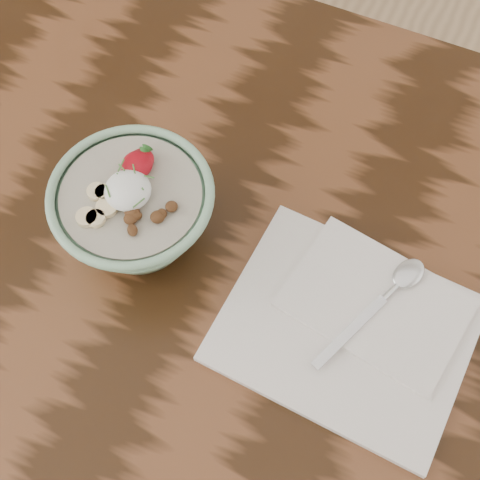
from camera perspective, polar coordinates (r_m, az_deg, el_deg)
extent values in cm
cube|color=black|center=(86.74, -3.76, -0.36)|extent=(160.00, 90.00, 4.00)
cylinder|color=#86B491|center=(85.17, -8.39, 0.46)|extent=(8.45, 8.45, 1.21)
torus|color=#86B491|center=(76.68, -9.35, 3.88)|extent=(19.22, 19.22, 1.11)
cylinder|color=beige|center=(77.19, -9.28, 3.65)|extent=(16.30, 16.30, 1.01)
ellipsoid|color=white|center=(75.90, -9.55, 4.20)|extent=(5.29, 5.29, 2.91)
ellipsoid|color=#9B0712|center=(78.07, -8.46, 6.72)|extent=(3.03, 3.33, 1.66)
cone|color=#286623|center=(78.45, -8.02, 7.60)|extent=(1.40, 1.03, 1.52)
ellipsoid|color=#9B0712|center=(77.61, -8.79, 6.34)|extent=(3.59, 3.95, 1.97)
cone|color=#286623|center=(78.09, -8.26, 7.37)|extent=(1.40, 1.03, 1.52)
cylinder|color=beige|center=(77.20, -12.13, 4.06)|extent=(2.22, 2.22, 0.70)
cylinder|color=beige|center=(75.75, -12.95, 1.91)|extent=(2.40, 2.40, 0.70)
cylinder|color=beige|center=(75.90, -11.30, 2.73)|extent=(2.43, 2.43, 0.70)
cylinder|color=beige|center=(75.44, -12.21, 1.80)|extent=(2.13, 2.13, 0.70)
cylinder|color=beige|center=(76.96, -11.51, 3.98)|extent=(2.04, 2.04, 0.70)
ellipsoid|color=#5B331A|center=(73.82, -9.17, 0.85)|extent=(1.91, 1.95, 0.81)
ellipsoid|color=#5B331A|center=(74.67, -8.88, 2.04)|extent=(1.83, 1.79, 0.90)
ellipsoid|color=#5B331A|center=(74.77, -5.87, 2.86)|extent=(1.56, 1.59, 0.86)
ellipsoid|color=#5B331A|center=(74.21, -7.06, 1.96)|extent=(1.96, 1.95, 1.08)
ellipsoid|color=#5B331A|center=(75.00, -9.29, 2.37)|extent=(1.65, 1.68, 1.01)
ellipsoid|color=#5B331A|center=(74.56, -9.32, 1.83)|extent=(2.21, 2.20, 0.80)
ellipsoid|color=#5B331A|center=(74.74, -9.39, 1.91)|extent=(1.23, 1.45, 0.79)
ellipsoid|color=#5B331A|center=(74.48, -6.69, 2.24)|extent=(1.65, 1.69, 0.98)
ellipsoid|color=#5B331A|center=(74.96, -9.12, 2.36)|extent=(2.12, 2.10, 1.10)
cylinder|color=#457933|center=(76.09, -9.03, 5.95)|extent=(1.08, 1.29, 0.23)
cylinder|color=#457933|center=(74.95, -8.61, 4.72)|extent=(1.24, 1.13, 0.23)
cylinder|color=#457933|center=(74.54, -9.86, 3.87)|extent=(1.41, 0.96, 0.23)
cylinder|color=#457933|center=(75.08, -11.21, 4.12)|extent=(1.35, 1.33, 0.24)
cylinder|color=#457933|center=(75.48, -10.01, 4.98)|extent=(0.42, 1.44, 0.23)
cylinder|color=#457933|center=(75.32, -7.76, 5.37)|extent=(1.19, 0.35, 0.22)
cylinder|color=#457933|center=(74.84, -9.64, 4.31)|extent=(1.47, 0.21, 0.23)
cylinder|color=#457933|center=(74.88, -8.52, 4.66)|extent=(1.39, 0.99, 0.23)
cylinder|color=#457933|center=(76.65, -10.11, 6.30)|extent=(0.39, 1.78, 0.24)
cylinder|color=#457933|center=(75.76, -10.23, 5.24)|extent=(1.26, 1.01, 0.23)
cylinder|color=#457933|center=(73.71, -8.63, 3.15)|extent=(0.78, 1.62, 0.24)
cylinder|color=#457933|center=(76.48, -10.06, 6.12)|extent=(1.10, 0.68, 0.22)
cylinder|color=#457933|center=(74.89, -10.27, 4.19)|extent=(1.78, 0.22, 0.24)
cube|color=white|center=(80.23, 8.99, -7.56)|extent=(29.53, 24.44, 1.08)
cube|color=white|center=(81.16, 11.55, -5.25)|extent=(22.65, 17.30, 0.65)
cube|color=silver|center=(78.72, 9.34, -7.76)|extent=(5.52, 11.47, 0.36)
cylinder|color=silver|center=(81.43, 12.86, -4.17)|extent=(1.84, 3.15, 0.72)
ellipsoid|color=silver|center=(82.62, 14.19, -2.80)|extent=(4.72, 5.59, 0.99)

